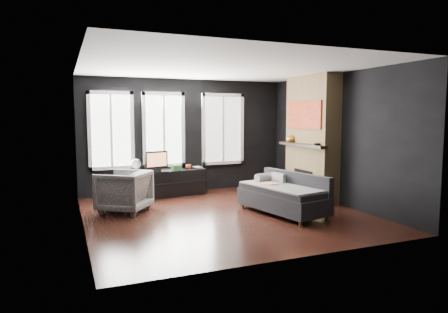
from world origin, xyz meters
name	(u,v)px	position (x,y,z in m)	size (l,w,h in m)	color
floor	(225,214)	(0.00, 0.00, 0.00)	(5.00, 5.00, 0.00)	black
ceiling	(225,67)	(0.00, 0.00, 2.70)	(5.00, 5.00, 0.00)	white
wall_back	(186,136)	(0.00, 2.50, 1.35)	(5.00, 0.02, 2.70)	black
wall_left	(81,146)	(-2.50, 0.00, 1.35)	(0.02, 5.00, 2.70)	black
wall_right	(337,139)	(2.50, 0.00, 1.35)	(0.02, 5.00, 2.70)	black
windows	(167,92)	(-0.45, 2.46, 2.38)	(4.00, 0.16, 1.76)	white
fireplace	(312,138)	(2.30, 0.60, 1.35)	(0.70, 1.62, 2.70)	#93724C
sofa	(283,194)	(1.00, -0.38, 0.38)	(0.89, 1.78, 0.77)	#272629
stripe_pillow	(278,181)	(1.13, -0.01, 0.55)	(0.08, 0.32, 0.32)	gray
armchair	(124,189)	(-1.72, 0.90, 0.44)	(0.85, 0.79, 0.87)	silver
media_console	(168,183)	(-0.56, 2.10, 0.30)	(1.74, 0.54, 0.60)	black
monitor	(156,160)	(-0.83, 2.04, 0.85)	(0.57, 0.12, 0.51)	black
desk_fan	(136,165)	(-1.29, 1.98, 0.75)	(0.21, 0.21, 0.30)	gray
mug	(188,166)	(-0.05, 2.14, 0.66)	(0.12, 0.10, 0.12)	#D14F25
book	(194,163)	(0.12, 2.25, 0.72)	(0.18, 0.02, 0.24)	tan
storage_box	(176,167)	(-0.36, 2.09, 0.65)	(0.20, 0.13, 0.11)	#2A6C30
mantel_vase	(291,138)	(2.05, 1.05, 1.32)	(0.19, 0.19, 0.19)	gold
mantel_clock	(317,144)	(2.05, 0.05, 1.25)	(0.13, 0.13, 0.04)	black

